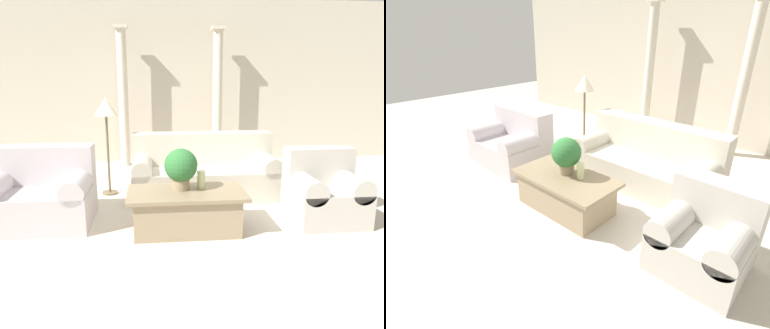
% 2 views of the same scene
% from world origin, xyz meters
% --- Properties ---
extents(ground_plane, '(16.00, 16.00, 0.00)m').
position_xyz_m(ground_plane, '(0.00, 0.00, 0.00)').
color(ground_plane, beige).
extents(wall_back, '(10.00, 0.06, 3.20)m').
position_xyz_m(wall_back, '(0.00, 3.42, 1.60)').
color(wall_back, beige).
rests_on(wall_back, ground_plane).
extents(sofa_long, '(2.07, 0.91, 0.89)m').
position_xyz_m(sofa_long, '(0.36, 1.00, 0.35)').
color(sofa_long, beige).
rests_on(sofa_long, ground_plane).
extents(loveseat, '(1.20, 0.91, 0.89)m').
position_xyz_m(loveseat, '(-1.72, 0.12, 0.36)').
color(loveseat, '#BEB5B9').
rests_on(loveseat, ground_plane).
extents(coffee_table, '(1.31, 0.71, 0.46)m').
position_xyz_m(coffee_table, '(-0.02, -0.31, 0.24)').
color(coffee_table, '#998466').
rests_on(coffee_table, ground_plane).
extents(potted_plant, '(0.38, 0.38, 0.47)m').
position_xyz_m(potted_plant, '(-0.07, -0.24, 0.73)').
color(potted_plant, '#937F60').
rests_on(potted_plant, coffee_table).
extents(pillar_candle, '(0.09, 0.09, 0.21)m').
position_xyz_m(pillar_candle, '(0.16, -0.23, 0.57)').
color(pillar_candle, beige).
rests_on(pillar_candle, coffee_table).
extents(floor_lamp, '(0.33, 0.33, 1.43)m').
position_xyz_m(floor_lamp, '(-1.04, 1.17, 1.20)').
color(floor_lamp, brown).
rests_on(floor_lamp, ground_plane).
extents(column_left, '(0.26, 0.26, 2.63)m').
position_xyz_m(column_left, '(-0.92, 3.03, 1.34)').
color(column_left, beige).
rests_on(column_left, ground_plane).
extents(column_right, '(0.26, 0.26, 2.63)m').
position_xyz_m(column_right, '(0.89, 3.03, 1.34)').
color(column_right, beige).
rests_on(column_right, ground_plane).
extents(armchair, '(0.83, 0.78, 0.86)m').
position_xyz_m(armchair, '(1.67, -0.14, 0.36)').
color(armchair, '#B7B2A8').
rests_on(armchair, ground_plane).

